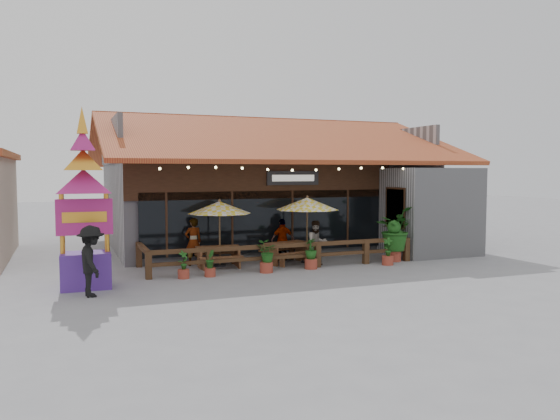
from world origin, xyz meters
name	(u,v)px	position (x,y,z in m)	size (l,w,h in m)	color
ground	(324,264)	(0.00, 0.00, 0.00)	(100.00, 100.00, 0.00)	gray
restaurant_building	(269,197)	(0.26, 6.61, 2.21)	(15.50, 14.73, 6.09)	#A2A2A6
patio_railing	(270,252)	(-2.25, -0.27, 0.61)	(10.00, 2.60, 0.92)	#4D301B
umbrella_left	(220,208)	(-3.73, 1.00, 2.14)	(2.69, 2.69, 2.46)	brown
umbrella_right	(307,204)	(-0.40, 0.64, 2.23)	(2.86, 2.86, 2.55)	brown
picnic_table_left	(219,253)	(-3.82, 0.83, 0.51)	(1.65, 1.45, 0.75)	brown
picnic_table_right	(287,249)	(-1.20, 0.70, 0.53)	(1.97, 1.82, 0.79)	brown
thai_sign_tower	(84,186)	(-8.42, -1.18, 3.04)	(2.17, 2.17, 5.74)	#50268D
tropical_plant	(394,230)	(2.82, -0.36, 1.21)	(1.98, 2.02, 2.12)	#953828
diner_a	(193,242)	(-4.59, 1.53, 0.88)	(0.64, 0.42, 1.76)	#392012
diner_b	(317,243)	(-0.36, -0.12, 0.83)	(0.80, 0.63, 1.66)	#392012
diner_c	(283,240)	(-1.12, 1.34, 0.82)	(0.96, 0.40, 1.63)	#392012
pedestrian	(91,261)	(-8.31, -2.39, 0.99)	(1.27, 0.73, 1.97)	black
planter_a	(183,267)	(-5.43, -0.79, 0.38)	(0.39, 0.37, 0.91)	#953828
planter_b	(210,265)	(-4.56, -0.80, 0.40)	(0.37, 0.40, 0.88)	#953828
planter_c	(266,255)	(-2.59, -0.81, 0.62)	(0.84, 0.79, 1.10)	#953828
planter_d	(311,254)	(-0.86, -0.71, 0.53)	(0.55, 0.55, 1.09)	#953828
planter_e	(388,253)	(2.13, -1.02, 0.43)	(0.44, 0.43, 1.03)	#953828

